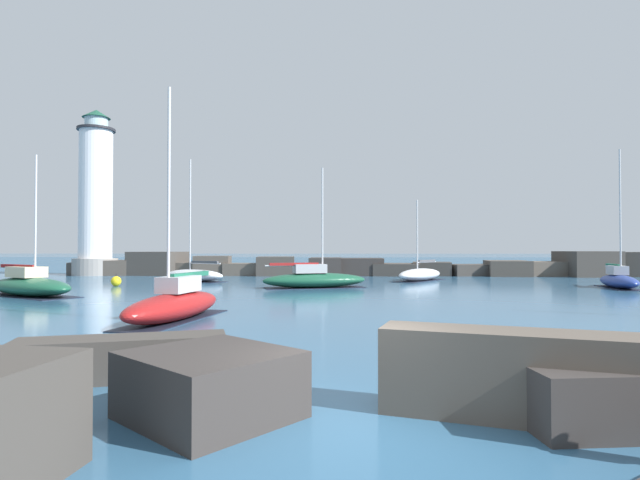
{
  "coord_description": "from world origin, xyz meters",
  "views": [
    {
      "loc": [
        -0.1,
        -8.13,
        2.81
      ],
      "look_at": [
        -1.5,
        21.58,
        3.35
      ],
      "focal_mm": 28.0,
      "sensor_mm": 36.0,
      "label": 1
    }
  ],
  "objects_px": {
    "sailboat_moored_5": "(29,285)",
    "sailboat_moored_6": "(420,274)",
    "sailboat_moored_2": "(175,304)",
    "sailboat_moored_4": "(194,275)",
    "lighthouse": "(96,201)",
    "mooring_buoy_orange_near": "(116,281)",
    "sailboat_moored_1": "(619,280)",
    "sailboat_moored_0": "(314,279)"
  },
  "relations": [
    {
      "from": "sailboat_moored_4",
      "to": "sailboat_moored_5",
      "type": "relative_size",
      "value": 1.27
    },
    {
      "from": "sailboat_moored_2",
      "to": "sailboat_moored_5",
      "type": "relative_size",
      "value": 1.08
    },
    {
      "from": "sailboat_moored_5",
      "to": "mooring_buoy_orange_near",
      "type": "distance_m",
      "value": 8.11
    },
    {
      "from": "sailboat_moored_1",
      "to": "lighthouse",
      "type": "bearing_deg",
      "value": 161.31
    },
    {
      "from": "sailboat_moored_6",
      "to": "mooring_buoy_orange_near",
      "type": "relative_size",
      "value": 7.49
    },
    {
      "from": "sailboat_moored_0",
      "to": "sailboat_moored_6",
      "type": "xyz_separation_m",
      "value": [
        8.93,
        8.58,
        -0.07
      ]
    },
    {
      "from": "sailboat_moored_0",
      "to": "sailboat_moored_4",
      "type": "relative_size",
      "value": 0.82
    },
    {
      "from": "sailboat_moored_5",
      "to": "sailboat_moored_1",
      "type": "bearing_deg",
      "value": 11.4
    },
    {
      "from": "sailboat_moored_0",
      "to": "sailboat_moored_1",
      "type": "xyz_separation_m",
      "value": [
        21.94,
        0.76,
        -0.02
      ]
    },
    {
      "from": "lighthouse",
      "to": "sailboat_moored_4",
      "type": "relative_size",
      "value": 1.68
    },
    {
      "from": "sailboat_moored_0",
      "to": "sailboat_moored_5",
      "type": "height_order",
      "value": "sailboat_moored_0"
    },
    {
      "from": "sailboat_moored_2",
      "to": "lighthouse",
      "type": "bearing_deg",
      "value": 121.31
    },
    {
      "from": "mooring_buoy_orange_near",
      "to": "sailboat_moored_1",
      "type": "bearing_deg",
      "value": -0.22
    },
    {
      "from": "sailboat_moored_2",
      "to": "sailboat_moored_4",
      "type": "height_order",
      "value": "sailboat_moored_4"
    },
    {
      "from": "mooring_buoy_orange_near",
      "to": "lighthouse",
      "type": "bearing_deg",
      "value": 121.56
    },
    {
      "from": "sailboat_moored_1",
      "to": "mooring_buoy_orange_near",
      "type": "bearing_deg",
      "value": 179.78
    },
    {
      "from": "sailboat_moored_6",
      "to": "mooring_buoy_orange_near",
      "type": "distance_m",
      "value": 25.24
    },
    {
      "from": "sailboat_moored_0",
      "to": "sailboat_moored_2",
      "type": "xyz_separation_m",
      "value": [
        -4.57,
        -16.59,
        0.01
      ]
    },
    {
      "from": "sailboat_moored_1",
      "to": "sailboat_moored_2",
      "type": "distance_m",
      "value": 31.68
    },
    {
      "from": "sailboat_moored_6",
      "to": "sailboat_moored_4",
      "type": "bearing_deg",
      "value": -174.86
    },
    {
      "from": "sailboat_moored_0",
      "to": "mooring_buoy_orange_near",
      "type": "xyz_separation_m",
      "value": [
        -15.12,
        0.91,
        -0.26
      ]
    },
    {
      "from": "sailboat_moored_5",
      "to": "sailboat_moored_6",
      "type": "distance_m",
      "value": 30.05
    },
    {
      "from": "sailboat_moored_2",
      "to": "sailboat_moored_4",
      "type": "xyz_separation_m",
      "value": [
        -6.35,
        23.38,
        -0.08
      ]
    },
    {
      "from": "sailboat_moored_0",
      "to": "mooring_buoy_orange_near",
      "type": "bearing_deg",
      "value": 176.57
    },
    {
      "from": "lighthouse",
      "to": "sailboat_moored_0",
      "type": "bearing_deg",
      "value": -33.8
    },
    {
      "from": "lighthouse",
      "to": "sailboat_moored_1",
      "type": "xyz_separation_m",
      "value": [
        46.66,
        -15.79,
        -7.41
      ]
    },
    {
      "from": "sailboat_moored_4",
      "to": "sailboat_moored_6",
      "type": "height_order",
      "value": "sailboat_moored_4"
    },
    {
      "from": "sailboat_moored_2",
      "to": "sailboat_moored_5",
      "type": "distance_m",
      "value": 15.48
    },
    {
      "from": "sailboat_moored_1",
      "to": "mooring_buoy_orange_near",
      "type": "relative_size",
      "value": 10.41
    },
    {
      "from": "lighthouse",
      "to": "sailboat_moored_2",
      "type": "height_order",
      "value": "lighthouse"
    },
    {
      "from": "sailboat_moored_0",
      "to": "sailboat_moored_5",
      "type": "distance_m",
      "value": 18.16
    },
    {
      "from": "sailboat_moored_4",
      "to": "mooring_buoy_orange_near",
      "type": "height_order",
      "value": "sailboat_moored_4"
    },
    {
      "from": "sailboat_moored_0",
      "to": "mooring_buoy_orange_near",
      "type": "distance_m",
      "value": 15.14
    },
    {
      "from": "lighthouse",
      "to": "sailboat_moored_2",
      "type": "distance_m",
      "value": 39.48
    },
    {
      "from": "sailboat_moored_5",
      "to": "sailboat_moored_6",
      "type": "relative_size",
      "value": 1.18
    },
    {
      "from": "mooring_buoy_orange_near",
      "to": "sailboat_moored_2",
      "type": "bearing_deg",
      "value": -58.92
    },
    {
      "from": "lighthouse",
      "to": "sailboat_moored_5",
      "type": "relative_size",
      "value": 2.13
    },
    {
      "from": "sailboat_moored_2",
      "to": "sailboat_moored_5",
      "type": "xyz_separation_m",
      "value": [
        -12.18,
        9.56,
        -0.0
      ]
    },
    {
      "from": "sailboat_moored_2",
      "to": "sailboat_moored_5",
      "type": "bearing_deg",
      "value": 141.88
    },
    {
      "from": "sailboat_moored_4",
      "to": "sailboat_moored_0",
      "type": "bearing_deg",
      "value": -31.87
    },
    {
      "from": "lighthouse",
      "to": "sailboat_moored_0",
      "type": "xyz_separation_m",
      "value": [
        24.73,
        -16.55,
        -7.39
      ]
    },
    {
      "from": "sailboat_moored_2",
      "to": "sailboat_moored_4",
      "type": "distance_m",
      "value": 24.23
    }
  ]
}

